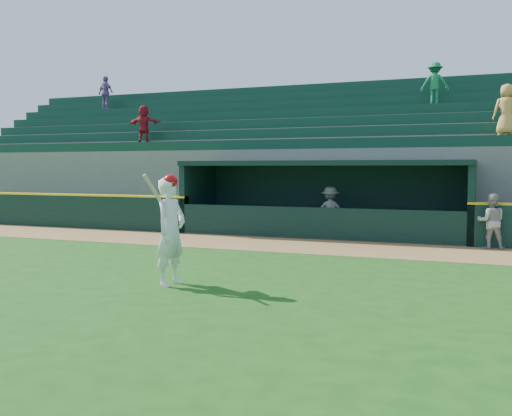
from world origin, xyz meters
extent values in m
plane|color=#1A4C13|center=(0.00, 0.00, 0.00)|extent=(120.00, 120.00, 0.00)
cube|color=olive|center=(0.00, 4.90, 0.01)|extent=(40.00, 3.00, 0.01)
cube|color=black|center=(-12.25, 6.55, 0.60)|extent=(15.50, 0.30, 1.20)
cube|color=yellow|center=(-12.25, 6.55, 1.23)|extent=(15.50, 0.32, 0.06)
imported|color=#A7A7A2|center=(5.13, 6.22, 0.76)|extent=(0.79, 0.64, 1.53)
imported|color=#9FA09B|center=(0.23, 7.73, 0.81)|extent=(1.15, 0.81, 1.61)
cube|color=slate|center=(0.00, 7.70, 0.02)|extent=(9.00, 2.60, 0.04)
cube|color=black|center=(-4.60, 7.70, 1.15)|extent=(0.20, 2.60, 2.30)
cube|color=black|center=(4.60, 7.70, 1.15)|extent=(0.20, 2.60, 2.30)
cube|color=black|center=(0.00, 9.00, 1.15)|extent=(9.40, 0.20, 2.30)
cube|color=black|center=(0.00, 7.70, 2.38)|extent=(9.40, 2.80, 0.16)
cube|color=black|center=(0.00, 6.48, 0.50)|extent=(9.00, 0.16, 1.00)
cube|color=brown|center=(0.00, 8.50, 0.25)|extent=(8.40, 0.45, 0.10)
cube|color=slate|center=(0.00, 9.53, 1.46)|extent=(34.00, 0.85, 2.91)
cube|color=#0F3828|center=(0.00, 9.41, 3.09)|extent=(34.00, 0.60, 0.36)
cube|color=slate|center=(0.00, 10.38, 1.68)|extent=(34.00, 0.85, 3.36)
cube|color=#0F3828|center=(0.00, 10.26, 3.54)|extent=(34.00, 0.60, 0.36)
cube|color=slate|center=(0.00, 11.22, 1.91)|extent=(34.00, 0.85, 3.81)
cube|color=#0F3828|center=(0.00, 11.11, 3.99)|extent=(34.00, 0.60, 0.36)
cube|color=slate|center=(0.00, 12.07, 2.13)|extent=(34.00, 0.85, 4.26)
cube|color=#0F3828|center=(0.00, 11.96, 4.44)|extent=(34.00, 0.60, 0.36)
cube|color=slate|center=(0.00, 12.93, 2.35)|extent=(34.00, 0.85, 4.71)
cube|color=#0F3828|center=(0.00, 12.81, 4.89)|extent=(34.00, 0.60, 0.36)
cube|color=slate|center=(0.00, 13.78, 2.58)|extent=(34.00, 0.85, 5.16)
cube|color=#0F3828|center=(0.00, 13.66, 5.34)|extent=(34.00, 0.60, 0.36)
cube|color=slate|center=(0.00, 14.62, 2.80)|extent=(34.00, 0.85, 5.61)
cube|color=#0F3828|center=(0.00, 14.51, 5.79)|extent=(34.00, 0.60, 0.36)
cube|color=slate|center=(0.00, 15.20, 2.80)|extent=(34.50, 0.30, 5.61)
imported|color=maroon|center=(-7.98, 9.43, 4.02)|extent=(1.42, 0.55, 1.49)
imported|color=#1A7545|center=(3.14, 11.97, 5.40)|extent=(1.02, 0.60, 1.57)
imported|color=#DDA24E|center=(5.54, 9.43, 4.09)|extent=(0.88, 0.65, 1.64)
imported|color=#875C9E|center=(-12.30, 12.83, 5.88)|extent=(1.01, 0.60, 1.62)
imported|color=white|center=(-0.62, -1.24, 1.02)|extent=(0.57, 0.80, 2.04)
sphere|color=#BD0A0C|center=(-0.62, -1.24, 1.97)|extent=(0.27, 0.27, 0.27)
cylinder|color=#D1B986|center=(-0.80, -1.46, 1.74)|extent=(0.32, 0.44, 0.76)
camera|label=1|loc=(4.82, -10.64, 2.23)|focal=40.00mm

